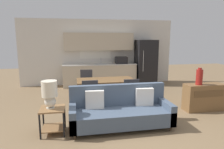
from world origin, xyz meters
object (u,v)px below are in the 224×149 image
object	(u,v)px
table_lamp	(50,93)
side_table	(53,116)
dining_chair_near_left	(90,95)
dining_table	(106,82)
couch	(120,111)
dining_chair_far_left	(86,82)
vase	(199,77)
refrigerator	(146,62)
dining_chair_near_right	(130,94)
credenza	(204,97)

from	to	relation	value
table_lamp	side_table	bearing A→B (deg)	-4.28
side_table	dining_chair_near_left	bearing A→B (deg)	49.21
dining_table	dining_chair_near_left	xyz separation A→B (m)	(-0.53, -0.74, -0.18)
couch	dining_chair_far_left	size ratio (longest dim) A/B	2.42
table_lamp	vase	size ratio (longest dim) A/B	1.24
vase	dining_chair_far_left	distance (m)	3.43
dining_table	couch	bearing A→B (deg)	-87.72
refrigerator	dining_chair_near_right	world-z (taller)	refrigerator
dining_chair_far_left	dining_chair_near_left	distance (m)	1.54
dining_table	couch	distance (m)	1.66
dining_chair_far_left	dining_chair_near_right	distance (m)	1.91
refrigerator	dining_chair_far_left	bearing A→B (deg)	-149.95
refrigerator	side_table	world-z (taller)	refrigerator
table_lamp	credenza	distance (m)	4.00
credenza	dining_chair_near_right	size ratio (longest dim) A/B	1.18
vase	dining_chair_near_right	size ratio (longest dim) A/B	0.50
dining_table	side_table	size ratio (longest dim) A/B	3.11
dining_table	vase	size ratio (longest dim) A/B	3.72
couch	dining_chair_far_left	xyz separation A→B (m)	(-0.59, 2.42, 0.15)
dining_chair_far_left	couch	bearing A→B (deg)	-68.33
dining_chair_near_left	dining_table	bearing A→B (deg)	-127.90
refrigerator	dining_table	bearing A→B (deg)	-132.08
dining_table	dining_chair_far_left	bearing A→B (deg)	123.37
credenza	dining_chair_near_right	distance (m)	2.01
refrigerator	table_lamp	world-z (taller)	refrigerator
refrigerator	dining_chair_near_right	distance (m)	3.49
couch	table_lamp	size ratio (longest dim) A/B	3.89
credenza	dining_chair_far_left	xyz separation A→B (m)	(-3.05, 1.84, 0.13)
table_lamp	dining_chair_far_left	bearing A→B (deg)	70.82
table_lamp	vase	world-z (taller)	vase
dining_table	table_lamp	size ratio (longest dim) A/B	2.99
side_table	dining_chair_near_left	distance (m)	1.26
refrigerator	dining_chair_far_left	distance (m)	3.04
credenza	vase	size ratio (longest dim) A/B	2.37
credenza	dining_chair_far_left	world-z (taller)	dining_chair_far_left
table_lamp	dining_chair_near_left	xyz separation A→B (m)	(0.86, 0.95, -0.37)
table_lamp	dining_chair_far_left	distance (m)	2.66
side_table	dining_chair_near_left	world-z (taller)	dining_chair_near_left
dining_table	side_table	xyz separation A→B (m)	(-1.35, -1.69, -0.31)
couch	dining_chair_near_right	size ratio (longest dim) A/B	2.42
dining_table	dining_chair_far_left	distance (m)	0.97
couch	dining_chair_far_left	bearing A→B (deg)	103.71
refrigerator	dining_chair_far_left	world-z (taller)	refrigerator
credenza	dining_chair_far_left	distance (m)	3.56
couch	dining_chair_near_left	distance (m)	1.07
side_table	credenza	bearing A→B (deg)	9.60
couch	table_lamp	distance (m)	1.55
side_table	refrigerator	bearing A→B (deg)	49.33
refrigerator	vase	xyz separation A→B (m)	(0.23, -3.38, -0.00)
side_table	couch	bearing A→B (deg)	2.94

